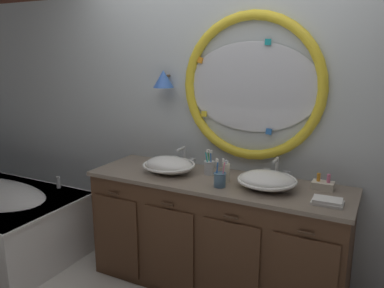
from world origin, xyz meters
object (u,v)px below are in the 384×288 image
object	(u,v)px
toiletry_basket	(323,185)
sink_basin_right	(267,180)
soap_dispenser	(226,172)
toothbrush_holder_right	(220,179)
folded_hand_towel	(327,202)
sink_basin_left	(169,165)
toothbrush_holder_left	(209,167)

from	to	relation	value
toiletry_basket	sink_basin_right	bearing A→B (deg)	-153.41
soap_dispenser	toothbrush_holder_right	bearing A→B (deg)	-89.74
soap_dispenser	folded_hand_towel	distance (m)	0.73
sink_basin_right	soap_dispenser	distance (m)	0.31
toothbrush_holder_right	toiletry_basket	world-z (taller)	toothbrush_holder_right
sink_basin_left	toothbrush_holder_left	world-z (taller)	toothbrush_holder_left
sink_basin_right	toothbrush_holder_left	size ratio (longest dim) A/B	2.02
toothbrush_holder_left	soap_dispenser	distance (m)	0.21
sink_basin_left	soap_dispenser	bearing A→B (deg)	0.76
sink_basin_left	sink_basin_right	bearing A→B (deg)	0.00
folded_hand_towel	sink_basin_left	bearing A→B (deg)	175.52
sink_basin_right	folded_hand_towel	distance (m)	0.43
folded_hand_towel	toiletry_basket	distance (m)	0.28
sink_basin_left	toothbrush_holder_right	distance (m)	0.49
toothbrush_holder_left	toothbrush_holder_right	xyz separation A→B (m)	(0.18, -0.22, -0.00)
sink_basin_left	soap_dispenser	size ratio (longest dim) A/B	2.43
soap_dispenser	folded_hand_towel	xyz separation A→B (m)	(0.72, -0.10, -0.06)
folded_hand_towel	toiletry_basket	size ratio (longest dim) A/B	1.30
sink_basin_left	sink_basin_right	world-z (taller)	sink_basin_left
sink_basin_right	soap_dispenser	bearing A→B (deg)	178.83
sink_basin_right	sink_basin_left	bearing A→B (deg)	-180.00
toiletry_basket	soap_dispenser	bearing A→B (deg)	-165.69
toothbrush_holder_left	sink_basin_left	bearing A→B (deg)	-158.90
toothbrush_holder_right	toiletry_basket	bearing A→B (deg)	23.28
sink_basin_right	toiletry_basket	size ratio (longest dim) A/B	2.79
toothbrush_holder_left	soap_dispenser	bearing A→B (deg)	-30.10
sink_basin_left	soap_dispenser	xyz separation A→B (m)	(0.48, 0.01, 0.01)
toothbrush_holder_left	toiletry_basket	size ratio (longest dim) A/B	1.38
toothbrush_holder_left	folded_hand_towel	distance (m)	0.93
folded_hand_towel	toiletry_basket	world-z (taller)	toiletry_basket
sink_basin_right	folded_hand_towel	size ratio (longest dim) A/B	2.15
toothbrush_holder_right	soap_dispenser	size ratio (longest dim) A/B	1.23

